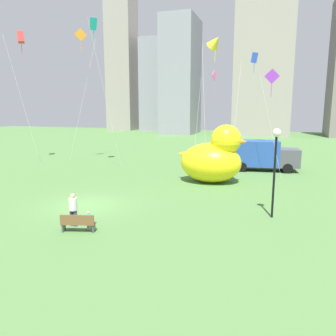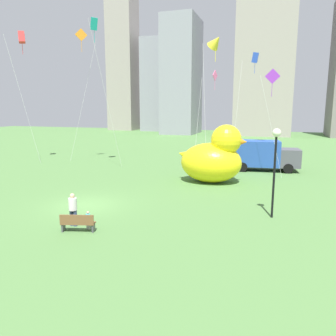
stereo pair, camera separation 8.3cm
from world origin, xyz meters
The scene contains 15 objects.
ground_plane centered at (0.00, 0.00, 0.00)m, with size 140.00×140.00×0.00m, color #4E7A3F.
park_bench centered at (2.03, -4.04, 0.47)m, with size 1.70×0.87×0.90m.
person_adult centered at (1.35, -3.36, 0.94)m, with size 0.42×0.42×1.70m.
person_child centered at (2.32, -3.56, 0.51)m, with size 0.23×0.23×0.92m.
giant_inflatable_duck centered at (6.30, 8.73, 1.98)m, with size 5.60×3.60×4.65m.
lamppost centered at (10.95, 1.11, 3.63)m, with size 0.45×0.45×4.87m.
box_truck centered at (9.74, 15.20, 1.45)m, with size 6.73×3.08×2.85m.
city_skyline centered at (-0.47, 60.13, 14.49)m, with size 62.27×16.25×37.90m.
kite_yellow centered at (5.40, 13.51, 11.65)m, with size 2.21×2.15×12.45m.
kite_orange centered at (-8.77, 14.35, 12.60)m, with size 2.87×2.83×13.93m.
kite_pink centered at (3.48, 23.50, 9.30)m, with size 2.21×3.93×10.35m.
kite_teal centered at (-5.98, 12.21, 13.61)m, with size 2.73×2.90×14.35m.
kite_blue centered at (8.25, 22.49, 11.34)m, with size 2.38×3.61×12.05m.
kite_red centered at (-14.61, 12.43, 12.98)m, with size 2.45×2.34×13.69m.
kite_purple centered at (10.41, 13.08, 8.23)m, with size 2.20×1.30×9.19m.
Camera 1 is at (10.80, -17.21, 5.95)m, focal length 35.41 mm.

